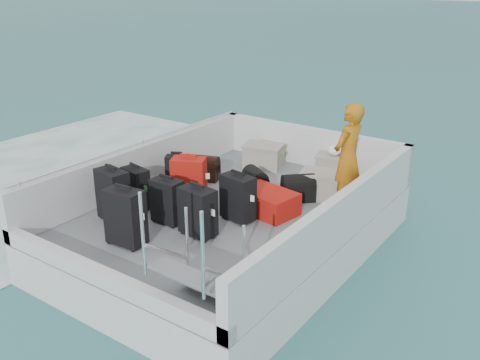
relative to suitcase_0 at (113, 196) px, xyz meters
The scene contains 24 objects.
ground 1.93m from the suitcase_0, 46.30° to the left, with size 160.00×160.00×0.00m, color #1B5760.
wake_foam 3.97m from the suitcase_0, 161.84° to the left, with size 10.00×10.00×0.00m, color white.
ferry_hull 1.80m from the suitcase_0, 46.30° to the left, with size 3.60×5.00×0.60m, color silver.
deck 1.70m from the suitcase_0, 46.30° to the left, with size 3.30×4.70×0.02m, color slate.
deck_fittings 1.73m from the suitcase_0, 30.47° to the left, with size 3.60×5.00×0.90m.
suitcase_0 is the anchor object (origin of this frame).
suitcase_1 0.48m from the suitcase_0, 95.06° to the left, with size 0.42×0.24×0.62m, color black.
suitcase_2 1.50m from the suitcase_0, 95.63° to the left, with size 0.35×0.21×0.52m, color black.
suitcase_3 0.78m from the suitcase_0, 30.99° to the right, with size 0.49×0.29×0.75m, color black.
suitcase_4 0.76m from the suitcase_0, 29.78° to the left, with size 0.43×0.25×0.63m, color black.
suitcase_5 1.20m from the suitcase_0, 69.47° to the left, with size 0.50×0.30×0.69m, color #AF140D.
suitcase_6 1.29m from the suitcase_0, 14.42° to the left, with size 0.48×0.28×0.66m, color black.
suitcase_7 1.73m from the suitcase_0, 35.75° to the left, with size 0.47×0.27×0.66m, color black.
suitcase_8 2.18m from the suitcase_0, 42.57° to the left, with size 0.55×0.84×0.33m, color #AF140D.
duffel_0 1.98m from the suitcase_0, 90.78° to the left, with size 0.58×0.30×0.32m, color black, non-canonical shape.
duffel_1 2.23m from the suitcase_0, 61.45° to the left, with size 0.44×0.30×0.32m, color black, non-canonical shape.
duffel_2 2.75m from the suitcase_0, 50.50° to the left, with size 0.49×0.30×0.32m, color black, non-canonical shape.
crate_0 3.10m from the suitcase_0, 80.84° to the left, with size 0.64×0.44×0.39m, color gray.
crate_1 3.44m from the suitcase_0, 82.48° to the left, with size 0.51×0.35×0.31m, color gray.
crate_2 3.81m from the suitcase_0, 63.27° to the left, with size 0.56×0.38×0.34m, color gray.
crate_3 3.15m from the suitcase_0, 50.64° to the left, with size 0.63×0.44×0.38m, color gray.
yellow_bag 3.62m from the suitcase_0, 53.94° to the left, with size 0.28×0.26×0.22m, color yellow.
white_bag 3.81m from the suitcase_0, 63.27° to the left, with size 0.24×0.24×0.18m, color white.
passenger 3.35m from the suitcase_0, 42.69° to the left, with size 0.58×0.38×1.58m, color orange.
Camera 1 is at (4.23, -5.74, 3.88)m, focal length 40.00 mm.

